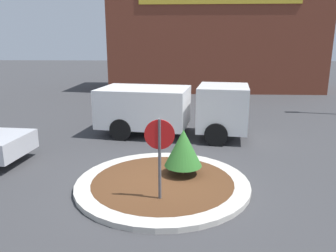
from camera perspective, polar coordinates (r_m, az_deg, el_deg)
ground_plane at (r=8.63m, az=-0.94°, el=-10.33°), size 120.00×120.00×0.00m
traffic_island at (r=8.61m, az=-0.94°, el=-9.93°), size 4.47×4.47×0.13m
stop_sign at (r=7.23m, az=-1.45°, el=-3.58°), size 0.67×0.07×2.01m
island_shrub at (r=8.75m, az=2.68°, el=-3.81°), size 1.01×1.01×1.25m
utility_truck at (r=12.92m, az=0.70°, el=3.28°), size 6.03×3.15×2.03m
storefront_building at (r=26.50m, az=8.06°, el=14.38°), size 15.56×6.07×7.36m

